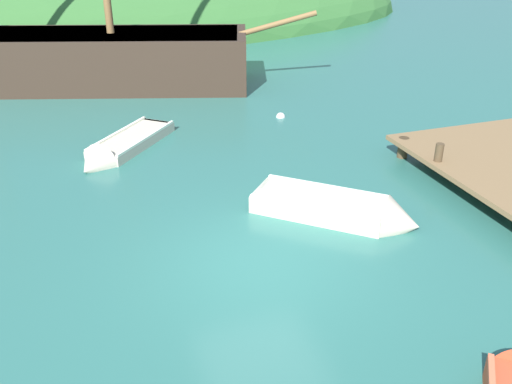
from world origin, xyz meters
The scene contains 5 objects.
ground_plane centered at (0.00, 0.00, 0.00)m, with size 120.00×120.00×0.00m, color #2D6B60.
sailing_ship centered at (-4.09, 14.37, 0.77)m, with size 18.18×8.06×12.67m.
rowboat_outer_left centered at (2.30, 1.06, 0.14)m, with size 3.46×3.26×1.12m.
rowboat_outer_right centered at (-1.92, 6.43, 0.08)m, with size 3.23×3.51×1.02m.
buoy_white centered at (3.45, 7.85, 0.00)m, with size 0.30×0.30×0.30m, color white.
Camera 1 is at (-2.94, -8.27, 5.90)m, focal length 38.71 mm.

